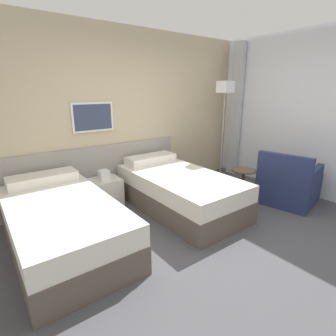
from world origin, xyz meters
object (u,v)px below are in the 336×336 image
object	(u,v)px
bed_near_window	(178,190)
armchair	(288,185)
side_table	(243,179)
floor_lamp	(225,99)
bed_near_door	(62,223)
nightstand	(105,192)

from	to	relation	value
bed_near_window	armchair	world-z (taller)	armchair
side_table	floor_lamp	bearing A→B (deg)	65.98
bed_near_door	floor_lamp	xyz separation A→B (m)	(3.13, 0.44, 1.30)
armchair	nightstand	bearing A→B (deg)	43.69
floor_lamp	side_table	distance (m)	1.52
bed_near_window	floor_lamp	bearing A→B (deg)	17.18
floor_lamp	side_table	bearing A→B (deg)	-114.02
nightstand	side_table	world-z (taller)	nightstand
nightstand	side_table	xyz separation A→B (m)	(1.91, -1.13, 0.13)
side_table	nightstand	bearing A→B (deg)	149.42
armchair	bed_near_door	bearing A→B (deg)	62.84
bed_near_door	nightstand	bearing A→B (deg)	41.44
bed_near_window	nightstand	size ratio (longest dim) A/B	3.53
bed_near_door	floor_lamp	distance (m)	3.42
floor_lamp	armchair	world-z (taller)	floor_lamp
floor_lamp	side_table	size ratio (longest dim) A/B	3.73
nightstand	armchair	world-z (taller)	armchair
bed_near_window	nightstand	xyz separation A→B (m)	(-0.86, 0.76, -0.06)
side_table	armchair	size ratio (longest dim) A/B	0.52
bed_near_door	armchair	xyz separation A→B (m)	(3.25, -0.89, -0.00)
floor_lamp	side_table	xyz separation A→B (m)	(-0.36, -0.81, -1.23)
bed_near_door	armchair	world-z (taller)	armchair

